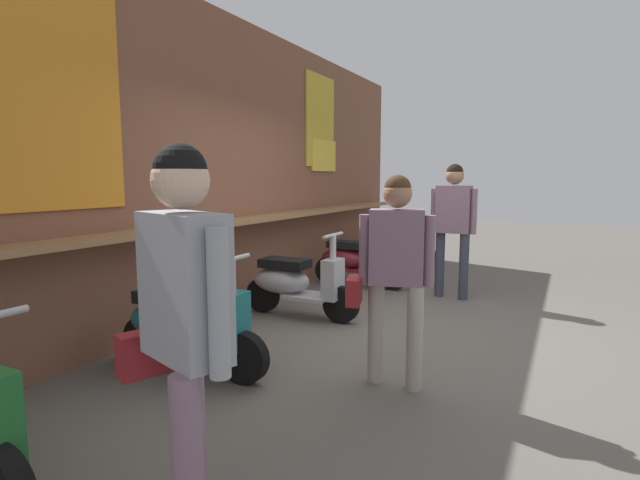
# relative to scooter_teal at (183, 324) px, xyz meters

# --- Properties ---
(ground_plane) EXTENTS (27.96, 27.96, 0.00)m
(ground_plane) POSITION_rel_scooter_teal_xyz_m (1.76, -1.08, -0.39)
(ground_plane) COLOR #605B54
(market_stall_facade) EXTENTS (9.98, 0.61, 3.40)m
(market_stall_facade) POSITION_rel_scooter_teal_xyz_m (1.76, 0.94, 1.31)
(market_stall_facade) COLOR brown
(market_stall_facade) RESTS_ON ground_plane
(scooter_teal) EXTENTS (0.46, 1.40, 0.97)m
(scooter_teal) POSITION_rel_scooter_teal_xyz_m (0.00, 0.00, 0.00)
(scooter_teal) COLOR #197075
(scooter_teal) RESTS_ON ground_plane
(scooter_silver) EXTENTS (0.46, 1.40, 0.97)m
(scooter_silver) POSITION_rel_scooter_teal_xyz_m (1.78, 0.00, 0.00)
(scooter_silver) COLOR #B2B5BA
(scooter_silver) RESTS_ON ground_plane
(scooter_maroon) EXTENTS (0.46, 1.40, 0.97)m
(scooter_maroon) POSITION_rel_scooter_teal_xyz_m (3.53, 0.00, 0.00)
(scooter_maroon) COLOR maroon
(scooter_maroon) RESTS_ON ground_plane
(scooter_red) EXTENTS (0.46, 1.40, 0.97)m
(scooter_red) POSITION_rel_scooter_teal_xyz_m (5.23, 0.00, 0.00)
(scooter_red) COLOR red
(scooter_red) RESTS_ON ground_plane
(shopper_with_handbag) EXTENTS (0.39, 0.64, 1.58)m
(shopper_with_handbag) POSITION_rel_scooter_teal_xyz_m (0.50, -1.59, 0.56)
(shopper_with_handbag) COLOR #ADA393
(shopper_with_handbag) RESTS_ON ground_plane
(shopper_browsing) EXTENTS (0.23, 0.59, 1.74)m
(shopper_browsing) POSITION_rel_scooter_teal_xyz_m (3.46, -1.39, 0.69)
(shopper_browsing) COLOR #383D4C
(shopper_browsing) RESTS_ON ground_plane
(shopper_passing) EXTENTS (0.42, 0.67, 1.69)m
(shopper_passing) POSITION_rel_scooter_teal_xyz_m (-1.44, -1.36, 0.64)
(shopper_passing) COLOR gray
(shopper_passing) RESTS_ON ground_plane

